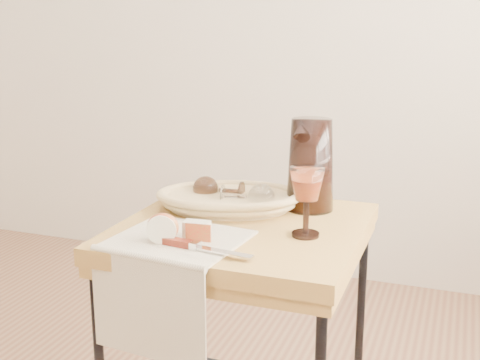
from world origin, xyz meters
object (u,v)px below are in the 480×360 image
at_px(tea_towel, 178,240).
at_px(goblet_lying_a, 221,190).
at_px(goblet_lying_b, 245,196).
at_px(pitcher, 311,165).
at_px(side_table, 243,358).
at_px(apple_half, 163,227).
at_px(wine_goblet, 306,202).
at_px(table_knife, 198,246).
at_px(bread_basket, 229,201).

distance_m(tea_towel, goblet_lying_a, 0.30).
relative_size(goblet_lying_b, pitcher, 0.40).
relative_size(side_table, apple_half, 10.28).
distance_m(wine_goblet, apple_half, 0.34).
xyz_separation_m(pitcher, table_knife, (-0.15, -0.41, -0.11)).
distance_m(wine_goblet, table_knife, 0.28).
relative_size(pitcher, wine_goblet, 1.68).
bearing_deg(wine_goblet, apple_half, -150.93).
distance_m(side_table, goblet_lying_a, 0.46).
bearing_deg(tea_towel, table_knife, -28.71).
distance_m(tea_towel, apple_half, 0.05).
bearing_deg(bread_basket, tea_towel, -112.30).
relative_size(side_table, wine_goblet, 4.46).
relative_size(bread_basket, wine_goblet, 2.05).
bearing_deg(goblet_lying_b, pitcher, 23.11).
xyz_separation_m(tea_towel, table_knife, (0.08, -0.05, 0.01)).
height_order(bread_basket, apple_half, apple_half).
bearing_deg(wine_goblet, pitcher, 101.66).
bearing_deg(side_table, apple_half, -121.34).
height_order(tea_towel, pitcher, pitcher).
height_order(side_table, goblet_lying_b, goblet_lying_b).
height_order(tea_towel, wine_goblet, wine_goblet).
bearing_deg(apple_half, wine_goblet, 12.14).
bearing_deg(pitcher, side_table, -142.76).
distance_m(tea_towel, goblet_lying_b, 0.27).
xyz_separation_m(bread_basket, goblet_lying_b, (0.05, -0.02, 0.02)).
bearing_deg(tea_towel, wine_goblet, 32.24).
relative_size(wine_goblet, table_knife, 0.71).
xyz_separation_m(wine_goblet, table_knife, (-0.20, -0.19, -0.07)).
relative_size(tea_towel, pitcher, 1.02).
xyz_separation_m(goblet_lying_b, apple_half, (-0.10, -0.29, -0.01)).
relative_size(bread_basket, goblet_lying_b, 3.02).
bearing_deg(pitcher, table_knife, -128.41).
bearing_deg(pitcher, tea_towel, -140.48).
bearing_deg(wine_goblet, goblet_lying_b, 148.82).
bearing_deg(goblet_lying_a, side_table, 129.40).
bearing_deg(goblet_lying_b, tea_towel, -116.91).
bearing_deg(wine_goblet, bread_basket, 150.65).
height_order(side_table, apple_half, apple_half).
height_order(side_table, wine_goblet, wine_goblet).
xyz_separation_m(side_table, wine_goblet, (0.17, -0.04, 0.47)).
distance_m(goblet_lying_a, wine_goblet, 0.33).
height_order(side_table, goblet_lying_a, goblet_lying_a).
distance_m(side_table, apple_half, 0.49).
bearing_deg(bread_basket, goblet_lying_b, -39.47).
xyz_separation_m(tea_towel, goblet_lying_a, (-0.01, 0.29, 0.05)).
bearing_deg(wine_goblet, table_knife, -136.53).
height_order(goblet_lying_b, table_knife, goblet_lying_b).
height_order(side_table, pitcher, pitcher).
height_order(side_table, table_knife, table_knife).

